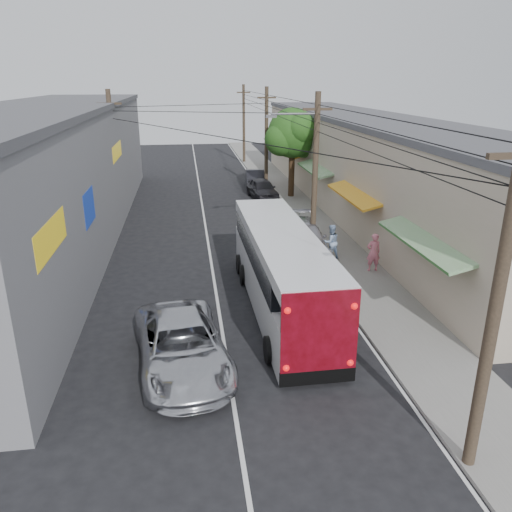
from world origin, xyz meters
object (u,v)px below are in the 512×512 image
(parked_suv, at_px, (301,239))
(pedestrian_near, at_px, (373,252))
(parked_car_far, at_px, (255,179))
(coach_bus, at_px, (281,269))
(jeepney, at_px, (182,345))
(parked_car_mid, at_px, (262,189))
(pedestrian_far, at_px, (331,242))

(parked_suv, xyz_separation_m, pedestrian_near, (2.75, -2.89, 0.15))
(parked_car_far, relative_size, pedestrian_near, 2.39)
(coach_bus, bearing_deg, parked_car_far, 83.91)
(jeepney, height_order, parked_car_mid, jeepney)
(coach_bus, relative_size, parked_car_mid, 2.56)
(parked_car_mid, height_order, pedestrian_far, pedestrian_far)
(parked_car_mid, bearing_deg, parked_suv, -96.95)
(pedestrian_far, bearing_deg, parked_car_mid, -98.47)
(parked_car_mid, height_order, pedestrian_near, pedestrian_near)
(coach_bus, distance_m, parked_car_mid, 19.15)
(coach_bus, distance_m, pedestrian_near, 5.86)
(jeepney, bearing_deg, coach_bus, 37.23)
(jeepney, xyz_separation_m, pedestrian_near, (8.75, 6.93, 0.23))
(jeepney, distance_m, parked_suv, 11.51)
(parked_suv, distance_m, parked_car_far, 16.92)
(pedestrian_near, relative_size, pedestrian_far, 1.04)
(parked_car_far, bearing_deg, parked_suv, -84.75)
(parked_suv, bearing_deg, pedestrian_far, -32.70)
(coach_bus, height_order, pedestrian_far, coach_bus)
(jeepney, xyz_separation_m, parked_suv, (6.00, 9.83, 0.08))
(coach_bus, xyz_separation_m, parked_suv, (2.18, 6.01, -0.76))
(coach_bus, xyz_separation_m, pedestrian_near, (4.92, 3.11, -0.61))
(coach_bus, height_order, jeepney, coach_bus)
(pedestrian_near, xyz_separation_m, pedestrian_far, (-1.47, 1.89, -0.04))
(parked_car_mid, bearing_deg, jeepney, -111.68)
(coach_bus, distance_m, pedestrian_far, 6.12)
(parked_car_mid, xyz_separation_m, pedestrian_far, (1.28, -14.00, 0.25))
(jeepney, xyz_separation_m, parked_car_mid, (6.00, 22.83, -0.06))
(coach_bus, height_order, parked_car_mid, coach_bus)
(parked_suv, bearing_deg, jeepney, -116.12)
(pedestrian_far, bearing_deg, parked_suv, -51.69)
(coach_bus, xyz_separation_m, jeepney, (-3.82, -3.82, -0.84))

